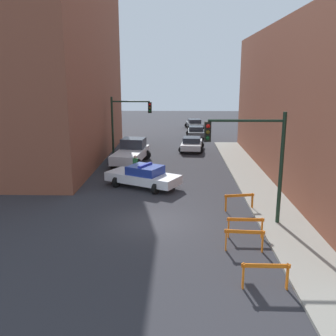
# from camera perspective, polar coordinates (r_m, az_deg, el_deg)

# --- Properties ---
(ground_plane) EXTENTS (120.00, 120.00, 0.00)m
(ground_plane) POSITION_cam_1_polar(r_m,az_deg,el_deg) (18.27, -2.25, -8.20)
(ground_plane) COLOR #2D2D33
(sidewalk_right) EXTENTS (2.40, 44.00, 0.12)m
(sidewalk_right) POSITION_cam_1_polar(r_m,az_deg,el_deg) (18.89, 17.05, -7.87)
(sidewalk_right) COLOR gray
(sidewalk_right) RESTS_ON ground_plane
(building_corner_left) EXTENTS (14.00, 20.00, 19.08)m
(building_corner_left) POSITION_cam_1_polar(r_m,az_deg,el_deg) (33.69, -22.55, 17.39)
(building_corner_left) COLOR brown
(building_corner_left) RESTS_ON ground_plane
(traffic_light_near) EXTENTS (3.64, 0.35, 5.20)m
(traffic_light_near) POSITION_cam_1_polar(r_m,az_deg,el_deg) (17.43, 13.32, 2.48)
(traffic_light_near) COLOR black
(traffic_light_near) RESTS_ON sidewalk_right
(traffic_light_far) EXTENTS (3.44, 0.35, 5.20)m
(traffic_light_far) POSITION_cam_1_polar(r_m,az_deg,el_deg) (32.03, -6.55, 7.53)
(traffic_light_far) COLOR black
(traffic_light_far) RESTS_ON ground_plane
(police_car) EXTENTS (5.02, 3.84, 1.52)m
(police_car) POSITION_cam_1_polar(r_m,az_deg,el_deg) (23.63, -3.77, -1.24)
(police_car) COLOR white
(police_car) RESTS_ON ground_plane
(white_truck) EXTENTS (3.05, 5.60, 1.90)m
(white_truck) POSITION_cam_1_polar(r_m,az_deg,el_deg) (30.31, -5.62, 2.43)
(white_truck) COLOR silver
(white_truck) RESTS_ON ground_plane
(parked_car_near) EXTENTS (2.54, 4.45, 1.31)m
(parked_car_near) POSITION_cam_1_polar(r_m,az_deg,el_deg) (35.42, 3.64, 3.73)
(parked_car_near) COLOR silver
(parked_car_near) RESTS_ON ground_plane
(parked_car_mid) EXTENTS (2.34, 4.34, 1.31)m
(parked_car_mid) POSITION_cam_1_polar(r_m,az_deg,el_deg) (43.25, 4.26, 5.55)
(parked_car_mid) COLOR #474C51
(parked_car_mid) RESTS_ON ground_plane
(parked_car_far) EXTENTS (2.55, 4.46, 1.31)m
(parked_car_far) POSITION_cam_1_polar(r_m,az_deg,el_deg) (50.52, 4.01, 6.74)
(parked_car_far) COLOR #474C51
(parked_car_far) RESTS_ON ground_plane
(pedestrian_crossing) EXTENTS (0.51, 0.51, 1.66)m
(pedestrian_crossing) POSITION_cam_1_polar(r_m,az_deg,el_deg) (25.48, -4.98, 0.17)
(pedestrian_crossing) COLOR black
(pedestrian_crossing) RESTS_ON ground_plane
(barrier_front) EXTENTS (1.60, 0.17, 0.90)m
(barrier_front) POSITION_cam_1_polar(r_m,az_deg,el_deg) (13.10, 14.63, -15.05)
(barrier_front) COLOR orange
(barrier_front) RESTS_ON ground_plane
(barrier_mid) EXTENTS (1.60, 0.27, 0.90)m
(barrier_mid) POSITION_cam_1_polar(r_m,az_deg,el_deg) (15.46, 11.56, -10.24)
(barrier_mid) COLOR orange
(barrier_mid) RESTS_ON ground_plane
(barrier_back) EXTENTS (1.60, 0.18, 0.90)m
(barrier_back) POSITION_cam_1_polar(r_m,az_deg,el_deg) (16.70, 11.71, -8.39)
(barrier_back) COLOR orange
(barrier_back) RESTS_ON ground_plane
(barrier_corner) EXTENTS (1.58, 0.44, 0.90)m
(barrier_corner) POSITION_cam_1_polar(r_m,az_deg,el_deg) (19.86, 10.80, -4.71)
(barrier_corner) COLOR orange
(barrier_corner) RESTS_ON ground_plane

